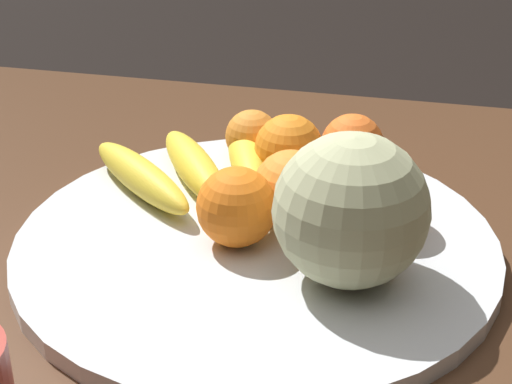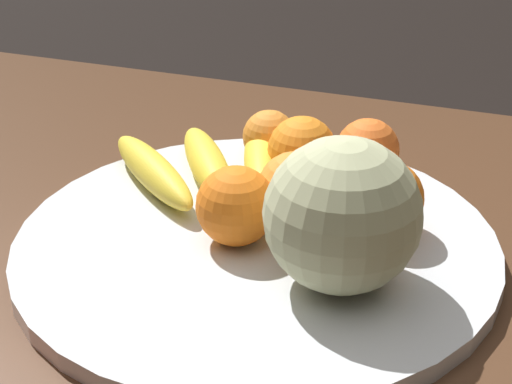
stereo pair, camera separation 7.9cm
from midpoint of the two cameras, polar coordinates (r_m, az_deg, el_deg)
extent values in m
cube|color=#4C301E|center=(0.85, -5.95, -4.77)|extent=(1.36, 0.86, 0.04)
cylinder|color=silver|center=(0.82, -2.76, -3.73)|extent=(0.46, 0.46, 0.02)
torus|color=#1E4C56|center=(0.82, -2.77, -3.55)|extent=(0.46, 0.46, 0.01)
sphere|color=#B2B789|center=(0.72, 3.25, -1.31)|extent=(0.14, 0.14, 0.14)
sphere|color=#473819|center=(0.83, -4.95, -0.89)|extent=(0.03, 0.03, 0.03)
ellipsoid|color=yellow|center=(0.92, -3.04, 2.18)|extent=(0.09, 0.17, 0.04)
ellipsoid|color=yellow|center=(0.91, -6.60, 1.65)|extent=(0.13, 0.17, 0.04)
ellipsoid|color=yellow|center=(0.90, -10.18, 0.96)|extent=(0.16, 0.15, 0.04)
sphere|color=orange|center=(0.95, -2.65, 3.67)|extent=(0.06, 0.06, 0.06)
sphere|color=orange|center=(0.92, 4.02, 3.09)|extent=(0.07, 0.07, 0.07)
sphere|color=orange|center=(0.82, -0.38, 0.23)|extent=(0.07, 0.07, 0.07)
sphere|color=orange|center=(0.90, -0.29, 2.86)|extent=(0.07, 0.07, 0.07)
sphere|color=orange|center=(0.82, 5.65, -0.03)|extent=(0.07, 0.07, 0.07)
sphere|color=orange|center=(0.79, -4.16, -1.08)|extent=(0.08, 0.08, 0.08)
cube|color=white|center=(0.90, 2.37, 0.29)|extent=(0.09, 0.09, 0.00)
camera|label=1|loc=(0.04, -92.86, -1.52)|focal=60.00mm
camera|label=2|loc=(0.04, 87.14, 1.52)|focal=60.00mm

